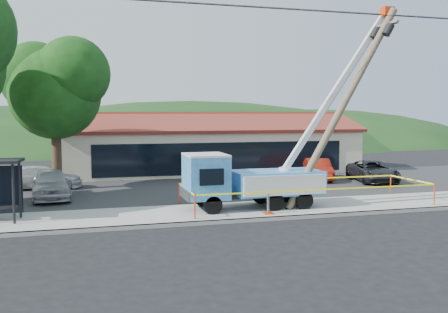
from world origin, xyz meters
TOP-DOWN VIEW (x-y plane):
  - ground at (0.00, 0.00)m, footprint 120.00×120.00m
  - curb at (0.00, 2.10)m, footprint 60.00×0.25m
  - sidewalk at (0.00, 4.00)m, footprint 60.00×4.00m
  - parking_lot at (0.00, 12.00)m, footprint 60.00×12.00m
  - strip_mall at (4.00, 19.98)m, footprint 22.50×8.53m
  - tree_lot at (-7.00, 13.00)m, footprint 6.30×5.60m
  - hill_west at (-15.00, 55.00)m, footprint 78.40×56.00m
  - hill_center at (10.00, 55.00)m, footprint 89.60×64.00m
  - hill_east at (30.00, 55.00)m, footprint 72.80×52.00m
  - utility_truck at (2.04, 4.33)m, footprint 10.41×3.51m
  - leaning_pole at (6.59, 3.61)m, footprint 5.64×1.93m
  - caution_tape at (4.90, 4.36)m, footprint 11.92×3.64m
  - car_silver at (-7.18, 9.78)m, footprint 2.30×4.84m
  - car_red at (9.71, 12.78)m, footprint 2.72×4.58m
  - car_white at (-7.93, 13.59)m, footprint 4.84×2.34m
  - car_dark at (12.72, 10.94)m, footprint 3.24×5.31m

SIDE VIEW (x-z plane):
  - ground at x=0.00m, z-range 0.00..0.00m
  - hill_west at x=-15.00m, z-range -14.00..14.00m
  - hill_center at x=10.00m, z-range -16.00..16.00m
  - hill_east at x=30.00m, z-range -13.00..13.00m
  - car_silver at x=-7.18m, z-range -0.80..0.80m
  - car_red at x=9.71m, z-range -0.71..0.71m
  - car_white at x=-7.93m, z-range -0.68..0.68m
  - car_dark at x=12.72m, z-range -0.69..0.69m
  - parking_lot at x=0.00m, z-range 0.00..0.10m
  - curb at x=0.00m, z-range 0.00..0.15m
  - sidewalk at x=0.00m, z-range 0.00..0.15m
  - caution_tape at x=4.90m, z-range 0.41..1.46m
  - utility_truck at x=2.04m, z-range -3.20..6.41m
  - strip_mall at x=4.00m, z-range -0.46..4.22m
  - leaning_pole at x=6.59m, z-range 0.55..10.09m
  - tree_lot at x=-7.00m, z-range 1.74..10.68m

